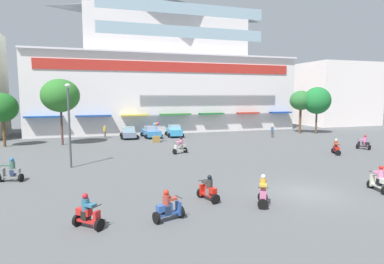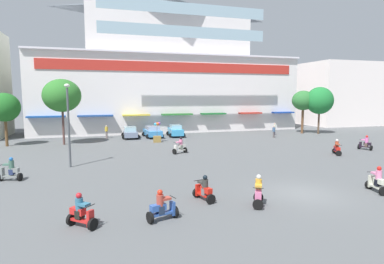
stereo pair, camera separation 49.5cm
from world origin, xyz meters
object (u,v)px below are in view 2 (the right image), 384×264
object	(u,v)px
scooter_rider_6	(81,213)
pedestrian_1	(106,131)
plaza_tree_1	(320,101)
streetlamp_near	(68,119)
scooter_rider_2	(10,171)
pedestrian_0	(274,131)
scooter_rider_5	(258,193)
balloon_vendor_cart	(157,134)
scooter_rider_1	(377,181)
scooter_rider_8	(204,190)
parked_car_0	(130,132)
plaza_tree_0	(62,96)
scooter_rider_0	(162,208)
parked_car_1	(153,132)
scooter_rider_3	(366,144)
pedestrian_2	(275,128)
plaza_tree_2	(5,107)
plaza_tree_3	(303,101)
parked_car_2	(176,131)
scooter_rider_4	(180,147)
scooter_rider_7	(337,148)

from	to	relation	value
scooter_rider_6	pedestrian_1	world-z (taller)	pedestrian_1
plaza_tree_1	streetlamp_near	world-z (taller)	plaza_tree_1
plaza_tree_1	scooter_rider_2	size ratio (longest dim) A/B	4.27
scooter_rider_6	plaza_tree_1	bearing A→B (deg)	38.23
scooter_rider_2	pedestrian_0	world-z (taller)	scooter_rider_2
scooter_rider_5	balloon_vendor_cart	bearing A→B (deg)	92.24
scooter_rider_1	streetlamp_near	distance (m)	21.39
streetlamp_near	scooter_rider_8	bearing A→B (deg)	-54.84
parked_car_0	pedestrian_1	bearing A→B (deg)	167.40
scooter_rider_8	plaza_tree_0	bearing A→B (deg)	111.45
scooter_rider_0	parked_car_1	bearing A→B (deg)	81.16
parked_car_1	scooter_rider_0	xyz separation A→B (m)	(-4.39, -28.19, -0.17)
scooter_rider_3	pedestrian_2	xyz separation A→B (m)	(-2.36, 13.53, 0.36)
plaza_tree_2	parked_car_1	xyz separation A→B (m)	(16.59, 2.81, -3.49)
scooter_rider_5	plaza_tree_3	bearing A→B (deg)	50.63
plaza_tree_2	parked_car_1	size ratio (longest dim) A/B	1.35
plaza_tree_2	pedestrian_2	world-z (taller)	plaza_tree_2
plaza_tree_2	plaza_tree_3	size ratio (longest dim) A/B	0.94
plaza_tree_1	pedestrian_0	xyz separation A→B (m)	(-8.34, -1.74, -3.91)
plaza_tree_0	scooter_rider_5	size ratio (longest dim) A/B	4.62
pedestrian_2	scooter_rider_2	bearing A→B (deg)	-150.98
parked_car_2	pedestrian_1	world-z (taller)	pedestrian_1
plaza_tree_3	pedestrian_1	xyz separation A→B (m)	(-27.66, 2.77, -3.82)
plaza_tree_0	plaza_tree_2	world-z (taller)	plaza_tree_0
pedestrian_2	scooter_rider_4	bearing A→B (deg)	-148.53
plaza_tree_0	scooter_rider_2	size ratio (longest dim) A/B	4.67
parked_car_1	scooter_rider_3	bearing A→B (deg)	-39.75
balloon_vendor_cart	parked_car_2	bearing A→B (deg)	53.64
pedestrian_0	pedestrian_1	size ratio (longest dim) A/B	0.93
scooter_rider_8	scooter_rider_3	bearing A→B (deg)	25.93
plaza_tree_2	scooter_rider_4	distance (m)	20.00
scooter_rider_6	pedestrian_0	distance (m)	32.60
plaza_tree_0	plaza_tree_1	xyz separation A→B (m)	(34.31, 0.17, -0.73)
parked_car_1	scooter_rider_6	distance (m)	29.04
pedestrian_0	scooter_rider_8	bearing A→B (deg)	-128.66
scooter_rider_0	balloon_vendor_cart	world-z (taller)	balloon_vendor_cart
scooter_rider_7	balloon_vendor_cart	distance (m)	19.47
parked_car_2	pedestrian_0	xyz separation A→B (m)	(12.14, -4.88, 0.09)
scooter_rider_5	scooter_rider_8	xyz separation A→B (m)	(-2.38, 1.51, -0.08)
parked_car_2	scooter_rider_1	world-z (taller)	parked_car_2
parked_car_0	scooter_rider_8	bearing A→B (deg)	-87.42
parked_car_2	scooter_rider_6	bearing A→B (deg)	-111.41
plaza_tree_0	scooter_rider_5	bearing A→B (deg)	-65.00
plaza_tree_3	pedestrian_0	distance (m)	8.13
pedestrian_1	balloon_vendor_cart	size ratio (longest dim) A/B	0.69
scooter_rider_6	balloon_vendor_cart	size ratio (longest dim) A/B	0.62
pedestrian_1	pedestrian_0	bearing A→B (deg)	-15.14
plaza_tree_1	pedestrian_0	size ratio (longest dim) A/B	4.32
plaza_tree_0	streetlamp_near	size ratio (longest dim) A/B	1.14
pedestrian_0	pedestrian_1	world-z (taller)	pedestrian_1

